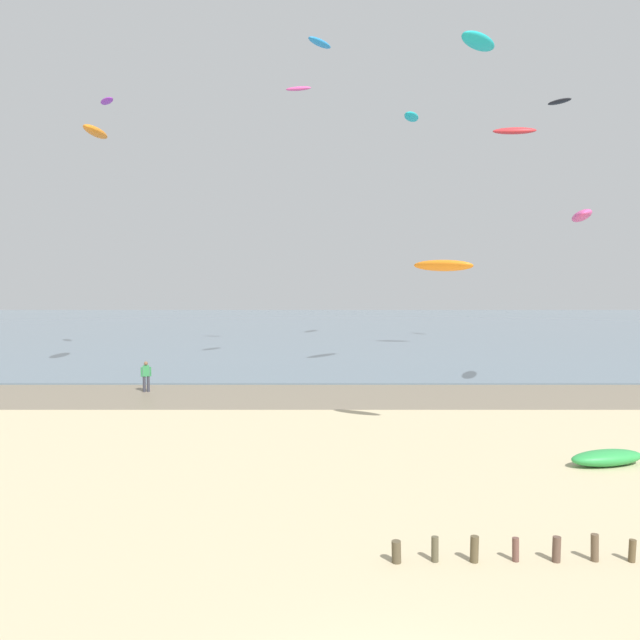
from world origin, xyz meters
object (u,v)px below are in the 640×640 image
object	(u,v)px
kite_aloft_7	(585,216)
kite_aloft_9	(482,41)
kite_aloft_2	(415,117)
kite_aloft_10	(563,101)
kite_aloft_8	(323,43)
kite_aloft_4	(302,89)
kite_aloft_5	(446,266)
kite_aloft_1	(110,101)
grounded_kite	(611,458)
kite_aloft_3	(518,131)
person_by_waterline	(149,375)
kite_aloft_0	(99,132)

from	to	relation	value
kite_aloft_7	kite_aloft_9	distance (m)	11.26
kite_aloft_2	kite_aloft_10	size ratio (longest dim) A/B	1.43
kite_aloft_8	kite_aloft_10	xyz separation A→B (m)	(19.32, 13.43, -0.22)
kite_aloft_4	kite_aloft_5	world-z (taller)	kite_aloft_4
kite_aloft_1	kite_aloft_10	world-z (taller)	kite_aloft_10
kite_aloft_2	kite_aloft_8	distance (m)	18.26
grounded_kite	kite_aloft_3	size ratio (longest dim) A/B	0.88
kite_aloft_5	kite_aloft_10	world-z (taller)	kite_aloft_10
grounded_kite	kite_aloft_4	bearing A→B (deg)	-82.46
kite_aloft_4	kite_aloft_7	size ratio (longest dim) A/B	0.61
kite_aloft_7	kite_aloft_10	bearing A→B (deg)	-177.49
kite_aloft_2	kite_aloft_3	distance (m)	10.63
kite_aloft_8	kite_aloft_10	world-z (taller)	kite_aloft_8
kite_aloft_3	kite_aloft_10	bearing A→B (deg)	-128.21
person_by_waterline	kite_aloft_5	distance (m)	18.84
person_by_waterline	kite_aloft_3	xyz separation A→B (m)	(24.03, 13.35, 16.06)
kite_aloft_2	kite_aloft_4	xyz separation A→B (m)	(-9.44, -5.87, 0.81)
kite_aloft_5	kite_aloft_9	size ratio (longest dim) A/B	0.71
kite_aloft_0	kite_aloft_3	bearing A→B (deg)	-72.88
kite_aloft_5	grounded_kite	bearing A→B (deg)	173.17
person_by_waterline	kite_aloft_0	size ratio (longest dim) A/B	0.51
kite_aloft_4	kite_aloft_10	distance (m)	21.13
kite_aloft_0	kite_aloft_4	bearing A→B (deg)	-47.99
kite_aloft_7	grounded_kite	bearing A→B (deg)	1.62
kite_aloft_1	kite_aloft_5	size ratio (longest dim) A/B	0.87
kite_aloft_3	kite_aloft_2	bearing A→B (deg)	-42.89
person_by_waterline	kite_aloft_5	world-z (taller)	kite_aloft_5
person_by_waterline	kite_aloft_3	bearing A→B (deg)	29.06
grounded_kite	kite_aloft_10	world-z (taller)	kite_aloft_10
person_by_waterline	kite_aloft_1	size ratio (longest dim) A/B	0.80
kite_aloft_0	grounded_kite	bearing A→B (deg)	-128.60
person_by_waterline	kite_aloft_10	xyz separation A→B (m)	(28.98, 18.19, 19.35)
kite_aloft_10	kite_aloft_4	bearing A→B (deg)	65.15
kite_aloft_2	kite_aloft_9	size ratio (longest dim) A/B	0.93
kite_aloft_4	kite_aloft_10	world-z (taller)	kite_aloft_4
kite_aloft_0	kite_aloft_4	xyz separation A→B (m)	(11.94, 11.06, 5.45)
person_by_waterline	grounded_kite	size ratio (longest dim) A/B	0.62
person_by_waterline	kite_aloft_2	bearing A→B (deg)	50.57
kite_aloft_2	kite_aloft_9	world-z (taller)	kite_aloft_2
kite_aloft_0	kite_aloft_7	xyz separation A→B (m)	(27.38, -5.68, -5.47)
kite_aloft_3	kite_aloft_7	size ratio (longest dim) A/B	0.96
kite_aloft_1	kite_aloft_8	distance (m)	17.44
kite_aloft_8	kite_aloft_1	bearing A→B (deg)	-85.46
person_by_waterline	kite_aloft_10	size ratio (longest dim) A/B	0.77
kite_aloft_2	kite_aloft_5	xyz separation A→B (m)	(-2.91, -31.54, -12.77)
kite_aloft_9	kite_aloft_0	bearing A→B (deg)	121.08
kite_aloft_0	kite_aloft_9	size ratio (longest dim) A/B	0.97
kite_aloft_3	kite_aloft_8	bearing A→B (deg)	38.31
kite_aloft_2	kite_aloft_3	xyz separation A→B (m)	(6.55, -7.90, -2.77)
kite_aloft_7	kite_aloft_5	bearing A→B (deg)	-26.67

